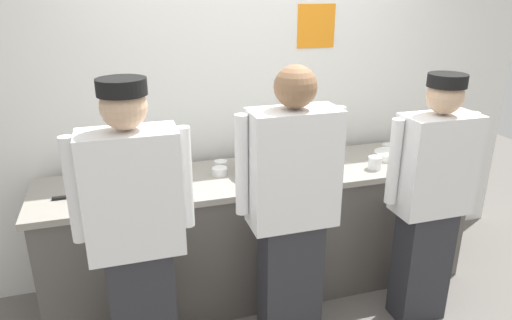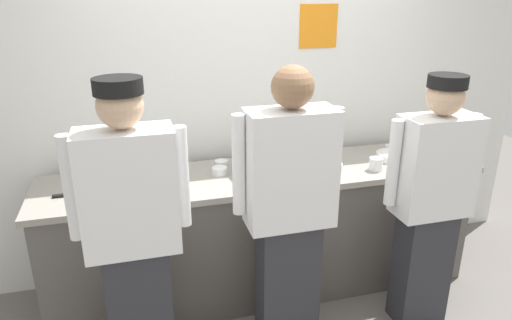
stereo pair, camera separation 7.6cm
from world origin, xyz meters
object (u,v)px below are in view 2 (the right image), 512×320
mixing_bowl_steel (265,166)px  chefs_knife (73,195)px  sheet_tray (143,183)px  ramekin_red_sauce (221,163)px  ramekin_yellow_sauce (391,148)px  chef_near_left (133,231)px  ramekin_orange_sauce (80,177)px  chef_center (289,210)px  deli_cup (376,164)px  squeeze_bottle_secondary (435,151)px  squeeze_bottle_primary (327,149)px  plate_stack_front (327,167)px  ramekin_green_sauce (220,170)px  chef_far_right (431,199)px  plate_stack_rear (392,156)px

mixing_bowl_steel → chefs_knife: bearing=-178.5°
mixing_bowl_steel → sheet_tray: size_ratio=0.83×
ramekin_red_sauce → ramekin_yellow_sauce: ramekin_red_sauce is taller
chef_near_left → ramekin_orange_sauce: size_ratio=18.99×
chef_center → deli_cup: bearing=28.5°
sheet_tray → squeeze_bottle_secondary: bearing=-4.6°
squeeze_bottle_primary → ramekin_orange_sauce: (-1.66, 0.10, -0.07)m
plate_stack_front → sheet_tray: size_ratio=0.43×
chef_center → ramekin_orange_sauce: chef_center is taller
mixing_bowl_steel → ramekin_red_sauce: size_ratio=4.29×
mixing_bowl_steel → ramekin_green_sauce: size_ratio=3.86×
chef_center → chef_far_right: size_ratio=1.06×
chef_near_left → ramekin_green_sauce: 0.86m
plate_stack_front → sheet_tray: (-1.20, 0.10, -0.02)m
chef_near_left → plate_stack_front: 1.37m
squeeze_bottle_primary → squeeze_bottle_secondary: (0.71, -0.24, -0.00)m
plate_stack_rear → ramekin_orange_sauce: 2.13m
sheet_tray → ramekin_yellow_sauce: size_ratio=5.61×
chef_far_right → squeeze_bottle_primary: bearing=120.3°
ramekin_orange_sauce → plate_stack_front: bearing=-9.7°
squeeze_bottle_primary → deli_cup: squeeze_bottle_primary is taller
ramekin_red_sauce → ramekin_green_sauce: bearing=-105.9°
chef_center → squeeze_bottle_secondary: chef_center is taller
ramekin_green_sauce → deli_cup: size_ratio=1.13×
mixing_bowl_steel → ramekin_red_sauce: 0.33m
ramekin_green_sauce → chefs_knife: (-0.90, -0.10, -0.02)m
chefs_knife → ramekin_orange_sauce: bearing=83.8°
mixing_bowl_steel → sheet_tray: (-0.78, 0.02, -0.04)m
chef_center → ramekin_yellow_sauce: 1.31m
ramekin_yellow_sauce → chef_far_right: bearing=-102.8°
plate_stack_rear → ramekin_green_sauce: bearing=177.4°
ramekin_orange_sauce → chefs_knife: ramekin_orange_sauce is taller
chef_center → chefs_knife: 1.28m
chef_far_right → ramekin_yellow_sauce: size_ratio=19.18×
ramekin_orange_sauce → chefs_knife: 0.23m
sheet_tray → ramekin_orange_sauce: bearing=155.9°
plate_stack_front → ramekin_red_sauce: (-0.66, 0.28, -0.01)m
squeeze_bottle_primary → ramekin_orange_sauce: size_ratio=2.23×
plate_stack_rear → chef_near_left: bearing=-162.4°
sheet_tray → deli_cup: deli_cup is taller
plate_stack_rear → ramekin_yellow_sauce: bearing=62.4°
ramekin_orange_sauce → squeeze_bottle_secondary: bearing=-8.0°
ramekin_red_sauce → ramekin_orange_sauce: (-0.92, -0.01, 0.00)m
chef_far_right → squeeze_bottle_primary: size_ratio=8.18×
sheet_tray → squeeze_bottle_primary: bearing=3.5°
ramekin_yellow_sauce → chefs_knife: bearing=-174.3°
ramekin_red_sauce → ramekin_yellow_sauce: bearing=-0.8°
chefs_knife → chef_center: bearing=-24.0°
squeeze_bottle_secondary → deli_cup: size_ratio=2.10×
plate_stack_rear → chefs_knife: 2.15m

